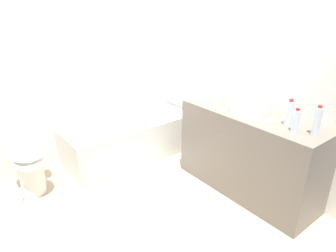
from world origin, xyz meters
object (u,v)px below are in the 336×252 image
Objects in this scene: sink_faucet at (261,106)px; soap_dish at (268,121)px; water_bottle_2 at (317,121)px; drinking_glass_1 at (215,97)px; sink_basin at (248,110)px; water_bottle_0 at (289,113)px; toilet_paper_roll at (16,197)px; drinking_glass_2 at (205,97)px; bathtub at (129,137)px; drinking_glass_0 at (229,102)px; bath_mat at (147,179)px; water_bottle_1 at (296,121)px; toilet at (28,161)px.

sink_faucet reaches higher than soap_dish.
drinking_glass_1 is at bearing 89.57° from water_bottle_2.
water_bottle_0 is at bearing -84.73° from sink_basin.
water_bottle_2 is at bearing -88.38° from sink_basin.
drinking_glass_2 is at bearing -19.20° from toilet_paper_roll.
soap_dish is (-0.26, -0.26, -0.02)m from sink_faucet.
bathtub is 1.25m from drinking_glass_1.
sink_basin is at bearing -31.79° from toilet_paper_roll.
water_bottle_2 reaches higher than drinking_glass_1.
drinking_glass_0 reaches higher than bath_mat.
sink_faucet is 0.44m from water_bottle_0.
water_bottle_0 reaches higher than bath_mat.
water_bottle_0 reaches higher than soap_dish.
water_bottle_1 is at bearing -42.02° from toilet_paper_roll.
toilet is at bearing 154.11° from drinking_glass_1.
toilet reaches higher than bath_mat.
sink_faucet is 2.62m from toilet_paper_roll.
water_bottle_0 is 3.04× the size of drinking_glass_2.
water_bottle_1 is at bearing -90.12° from drinking_glass_2.
water_bottle_1 is 2.72m from toilet_paper_roll.
sink_basin is 3.99× the size of soap_dish.
toilet is 3.07× the size of water_bottle_0.
soap_dish is at bearing 89.67° from water_bottle_1.
sink_faucet is 0.50m from drinking_glass_1.
drinking_glass_0 reaches higher than toilet.
sink_basin reaches higher than soap_dish.
drinking_glass_1 is at bearing 85.61° from water_bottle_1.
soap_dish is 0.68× the size of toilet_paper_roll.
drinking_glass_0 is at bearing 58.29° from toilet.
bathtub reaches higher than drinking_glass_2.
bath_mat is (-0.72, 0.49, -0.90)m from drinking_glass_0.
bathtub reaches higher than water_bottle_2.
sink_basin is 0.51m from water_bottle_1.
bath_mat is (1.07, -0.58, -0.35)m from toilet.
drinking_glass_0 is (0.02, 0.26, 0.01)m from sink_basin.
drinking_glass_1 reaches higher than bath_mat.
sink_faucet is at bearing 55.27° from toilet.
bathtub is 2.24× the size of toilet.
drinking_glass_1 is 1.20m from bath_mat.
sink_faucet is at bearing 45.39° from soap_dish.
water_bottle_2 is at bearing -73.90° from bathtub.
water_bottle_2 is 0.44× the size of bath_mat.
drinking_glass_2 is at bearing 89.88° from water_bottle_1.
bathtub is 1.98m from water_bottle_0.
toilet is 7.34× the size of drinking_glass_1.
water_bottle_0 is (1.80, -1.73, 0.62)m from toilet.
drinking_glass_0 is (0.00, 0.91, -0.08)m from water_bottle_2.
bathtub reaches higher than sink_basin.
drinking_glass_1 is at bearing 88.05° from drinking_glass_0.
toilet is (-1.21, -0.02, 0.09)m from bathtub.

